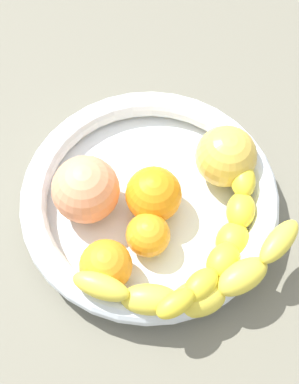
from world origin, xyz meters
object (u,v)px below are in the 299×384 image
object	(u,v)px
fruit_bowl	(150,201)
orange_mid_right	(148,235)
peach_blush	(86,190)
orange_mid_left	(156,193)
apple_yellow	(226,156)
banana_draped_right	(225,233)
banana_draped_left	(196,285)
orange_front	(106,266)

from	to	relation	value
fruit_bowl	orange_mid_right	distance (cm)	5.50
peach_blush	orange_mid_left	bearing A→B (deg)	46.21
fruit_bowl	apple_yellow	bearing A→B (deg)	72.51
fruit_bowl	banana_draped_right	size ratio (longest dim) A/B	1.31
banana_draped_left	banana_draped_right	distance (cm)	6.99
fruit_bowl	orange_mid_left	distance (cm)	2.57
fruit_bowl	peach_blush	distance (cm)	7.94
banana_draped_left	peach_blush	bearing A→B (deg)	-175.75
banana_draped_right	orange_mid_left	xyz separation A→B (cm)	(-8.94, -2.12, 0.20)
fruit_bowl	banana_draped_left	distance (cm)	12.59
orange_mid_left	orange_mid_right	bearing A→B (deg)	-53.90
banana_draped_right	peach_blush	xyz separation A→B (cm)	(-14.51, -7.93, 0.86)
fruit_bowl	peach_blush	bearing A→B (deg)	-132.02
banana_draped_left	orange_mid_left	distance (cm)	11.85
orange_front	apple_yellow	xyz separation A→B (cm)	(-0.26, 19.29, 0.77)
banana_draped_left	apple_yellow	distance (cm)	16.27
orange_mid_right	orange_front	bearing A→B (deg)	-93.67
fruit_bowl	banana_draped_left	size ratio (longest dim) A/B	1.33
fruit_bowl	banana_draped_left	bearing A→B (deg)	-19.88
apple_yellow	peach_blush	bearing A→B (deg)	-117.76
orange_mid_left	orange_front	bearing A→B (deg)	-75.45
orange_mid_left	orange_mid_right	xyz separation A→B (cm)	(2.99, -4.10, -0.75)
banana_draped_right	peach_blush	bearing A→B (deg)	-151.35
orange_mid_right	peach_blush	xyz separation A→B (cm)	(-8.56, -1.71, 1.41)
banana_draped_right	apple_yellow	xyz separation A→B (cm)	(-6.59, 7.12, 0.60)
orange_mid_left	apple_yellow	bearing A→B (deg)	75.72
orange_mid_right	peach_blush	distance (cm)	8.84
banana_draped_left	banana_draped_right	world-z (taller)	banana_draped_left
banana_draped_right	orange_mid_right	distance (cm)	8.63
banana_draped_left	banana_draped_right	size ratio (longest dim) A/B	0.99
fruit_bowl	orange_front	world-z (taller)	orange_front
orange_mid_left	banana_draped_right	bearing A→B (deg)	13.33
banana_draped_right	peach_blush	distance (cm)	16.56
peach_blush	banana_draped_right	bearing A→B (deg)	28.65
fruit_bowl	banana_draped_left	world-z (taller)	banana_draped_left
banana_draped_right	orange_mid_right	world-z (taller)	banana_draped_right
orange_mid_right	peach_blush	size ratio (longest dim) A/B	0.64
banana_draped_left	apple_yellow	world-z (taller)	apple_yellow
banana_draped_left	orange_mid_right	xyz separation A→B (cm)	(-7.94, 0.48, -0.74)
banana_draped_left	orange_mid_right	size ratio (longest dim) A/B	4.55
fruit_bowl	apple_yellow	distance (cm)	10.48
orange_mid_left	peach_blush	distance (cm)	8.07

